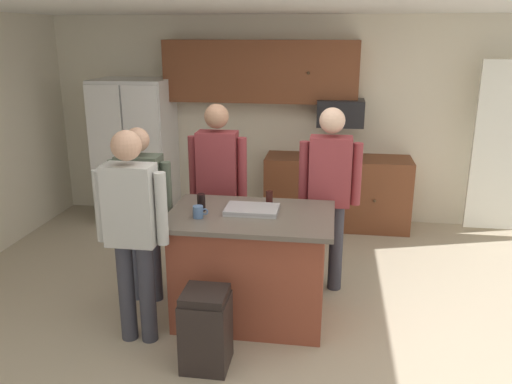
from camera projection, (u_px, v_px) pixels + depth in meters
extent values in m
plane|color=#B7A88E|center=(263.00, 322.00, 4.51)|extent=(7.04, 7.04, 0.00)
plane|color=white|center=(265.00, 1.00, 3.75)|extent=(7.04, 7.04, 0.00)
cube|color=beige|center=(293.00, 120.00, 6.78)|extent=(6.40, 0.10, 2.60)
cube|color=brown|center=(260.00, 71.00, 6.46)|extent=(2.40, 0.35, 0.75)
sphere|color=#4C3823|center=(308.00, 73.00, 6.20)|extent=(0.04, 0.04, 0.04)
cube|color=brown|center=(337.00, 192.00, 6.64)|extent=(1.80, 0.60, 0.90)
sphere|color=#4C3823|center=(375.00, 201.00, 6.28)|extent=(0.04, 0.04, 0.04)
cube|color=white|center=(136.00, 151.00, 6.79)|extent=(0.94, 0.70, 1.83)
cube|color=white|center=(107.00, 156.00, 6.48)|extent=(0.45, 0.04, 1.75)
cube|color=white|center=(144.00, 158.00, 6.41)|extent=(0.45, 0.04, 1.75)
cylinder|color=#B2B2B7|center=(124.00, 150.00, 6.39)|extent=(0.02, 0.02, 0.35)
cube|color=black|center=(340.00, 113.00, 6.36)|extent=(0.56, 0.40, 0.32)
cube|color=brown|center=(251.00, 269.00, 4.46)|extent=(1.23, 0.79, 0.91)
cube|color=#60564C|center=(251.00, 216.00, 4.32)|extent=(1.37, 0.93, 0.04)
cylinder|color=#232D4C|center=(211.00, 237.00, 5.24)|extent=(0.13, 0.13, 0.85)
cylinder|color=#232D4C|center=(227.00, 238.00, 5.22)|extent=(0.13, 0.13, 0.85)
cube|color=maroon|center=(218.00, 165.00, 5.01)|extent=(0.38, 0.22, 0.64)
sphere|color=tan|center=(216.00, 116.00, 4.88)|extent=(0.23, 0.23, 0.23)
cylinder|color=maroon|center=(193.00, 166.00, 5.05)|extent=(0.09, 0.09, 0.58)
cylinder|color=maroon|center=(242.00, 167.00, 4.98)|extent=(0.09, 0.09, 0.58)
cylinder|color=#383842|center=(127.00, 292.00, 4.15)|extent=(0.13, 0.13, 0.83)
cylinder|color=#383842|center=(147.00, 293.00, 4.13)|extent=(0.13, 0.13, 0.83)
cube|color=#B7B7B2|center=(131.00, 205.00, 3.93)|extent=(0.38, 0.22, 0.62)
sphere|color=tan|center=(126.00, 146.00, 3.79)|extent=(0.23, 0.23, 0.23)
cylinder|color=#B7B7B2|center=(101.00, 206.00, 3.97)|extent=(0.09, 0.09, 0.56)
cylinder|color=#B7B7B2|center=(161.00, 209.00, 3.90)|extent=(0.09, 0.09, 0.56)
cylinder|color=#4C5166|center=(136.00, 259.00, 4.81)|extent=(0.13, 0.13, 0.78)
cylinder|color=#4C5166|center=(154.00, 260.00, 4.78)|extent=(0.13, 0.13, 0.78)
cube|color=#4C5647|center=(140.00, 188.00, 4.59)|extent=(0.38, 0.22, 0.59)
sphere|color=tan|center=(137.00, 140.00, 4.47)|extent=(0.21, 0.21, 0.21)
cylinder|color=#4C5647|center=(115.00, 189.00, 4.63)|extent=(0.09, 0.09, 0.53)
cylinder|color=#4C5647|center=(167.00, 191.00, 4.57)|extent=(0.09, 0.09, 0.53)
cylinder|color=#383842|center=(318.00, 246.00, 5.00)|extent=(0.13, 0.13, 0.85)
cylinder|color=#383842|center=(336.00, 247.00, 4.98)|extent=(0.13, 0.13, 0.85)
cube|color=maroon|center=(330.00, 171.00, 4.77)|extent=(0.38, 0.22, 0.64)
sphere|color=beige|center=(332.00, 121.00, 4.64)|extent=(0.23, 0.23, 0.23)
cylinder|color=maroon|center=(304.00, 172.00, 4.81)|extent=(0.09, 0.09, 0.58)
cylinder|color=maroon|center=(357.00, 174.00, 4.74)|extent=(0.09, 0.09, 0.58)
cylinder|color=#4C6B99|center=(198.00, 212.00, 4.21)|extent=(0.08, 0.08, 0.10)
torus|color=#4C6B99|center=(205.00, 212.00, 4.20)|extent=(0.06, 0.01, 0.06)
cylinder|color=black|center=(269.00, 198.00, 4.54)|extent=(0.06, 0.06, 0.12)
cylinder|color=black|center=(201.00, 202.00, 4.37)|extent=(0.07, 0.07, 0.15)
cube|color=#B7B7BC|center=(252.00, 211.00, 4.36)|extent=(0.44, 0.30, 0.02)
cube|color=#A8A8AD|center=(252.00, 209.00, 4.35)|extent=(0.44, 0.30, 0.02)
cube|color=black|center=(206.00, 332.00, 3.84)|extent=(0.34, 0.34, 0.55)
cube|color=black|center=(205.00, 295.00, 3.76)|extent=(0.32, 0.32, 0.06)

